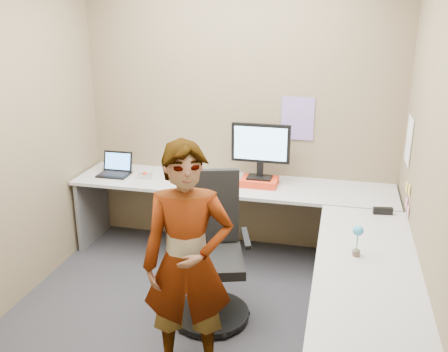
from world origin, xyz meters
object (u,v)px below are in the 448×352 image
(desk, at_px, (268,228))
(person, at_px, (188,263))
(monitor, at_px, (261,146))
(office_chair, at_px, (210,261))

(desk, height_order, person, person)
(desk, distance_m, monitor, 0.82)
(monitor, height_order, person, person)
(monitor, xyz_separation_m, person, (-0.17, -1.64, -0.32))
(desk, bearing_deg, office_chair, -132.69)
(person, bearing_deg, monitor, 69.89)
(monitor, distance_m, person, 1.68)
(monitor, distance_m, office_chair, 1.23)
(office_chair, xyz_separation_m, person, (0.03, -0.62, 0.32))
(monitor, bearing_deg, desk, -73.46)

